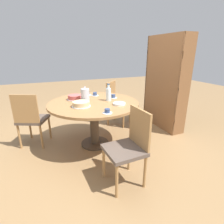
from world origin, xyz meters
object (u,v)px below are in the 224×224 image
coffee_pot (85,95)px  cup_d (95,94)px  cake_main (81,104)px  cup_a (113,97)px  chair_c (117,102)px  cup_c (107,111)px  bookshelf (164,85)px  cake_second (75,97)px  water_bottle (108,94)px  chair_b (129,145)px  cup_b (88,94)px  chair_a (31,118)px

coffee_pot → cup_d: size_ratio=1.97×
coffee_pot → cake_main: (0.20, -0.11, -0.08)m
cake_main → cup_a: 0.68m
coffee_pot → cup_d: 0.45m
chair_c → cup_c: bearing=-160.1°
bookshelf → cake_second: bearing=90.1°
cake_second → water_bottle: bearing=60.8°
coffee_pot → cup_a: (-0.08, 0.51, -0.09)m
chair_b → cup_a: size_ratio=6.97×
cake_main → cup_c: size_ratio=2.11×
chair_b → cup_c: bearing=-169.9°
cup_a → cup_b: size_ratio=1.00×
cup_c → chair_b: bearing=12.8°
chair_a → bookshelf: bookshelf is taller
bookshelf → cup_d: bookshelf is taller
chair_a → cake_second: 0.78m
cake_second → cup_c: bearing=17.0°
cake_main → cup_a: size_ratio=2.11×
chair_a → cake_main: 0.93m
chair_a → coffee_pot: 0.97m
chair_c → cake_main: bearing=-178.8°
chair_a → coffee_pot: (0.32, 0.83, 0.38)m
chair_a → bookshelf: size_ratio=0.50×
chair_c → cup_c: chair_c is taller
cup_a → chair_a: bearing=-100.2°
bookshelf → water_bottle: bookshelf is taller
chair_b → water_bottle: size_ratio=3.30×
cake_second → cup_c: 0.87m
coffee_pot → cup_a: size_ratio=1.97×
chair_b → bookshelf: (-1.27, 1.44, 0.37)m
cup_a → cup_b: (-0.37, -0.36, 0.00)m
cup_a → cup_d: bearing=-138.1°
chair_b → cake_second: bearing=-167.2°
water_bottle → cup_b: size_ratio=2.11×
bookshelf → cup_a: size_ratio=13.89×
chair_a → cake_second: (0.10, 0.71, 0.30)m
bookshelf → cup_d: bearing=84.7°
cake_main → cake_second: cake_second is taller
chair_a → cup_b: size_ratio=6.97×
cup_d → chair_a: bearing=-88.3°
cup_b → cake_main: bearing=-22.3°
chair_a → coffee_pot: bearing=-177.1°
cup_a → cup_c: bearing=-28.4°
chair_b → bookshelf: 1.96m
chair_c → coffee_pot: size_ratio=3.54×
chair_b → cake_second: size_ratio=3.51×
coffee_pot → cup_c: 0.63m
cake_second → cup_c: (0.83, 0.25, -0.01)m
cup_a → cake_main: bearing=-66.0°
cake_second → cup_a: cake_second is taller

